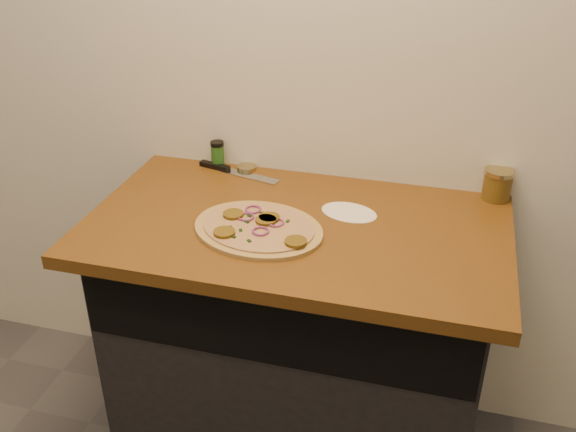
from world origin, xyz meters
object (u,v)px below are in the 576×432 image
(salsa_jar, at_px, (498,184))
(spice_shaker, at_px, (218,154))
(pizza, at_px, (258,228))
(chefs_knife, at_px, (231,171))

(salsa_jar, relative_size, spice_shaker, 1.09)
(pizza, relative_size, chefs_knife, 1.50)
(spice_shaker, bearing_deg, salsa_jar, 0.00)
(pizza, xyz_separation_m, spice_shaker, (-0.26, 0.38, 0.04))
(spice_shaker, bearing_deg, chefs_knife, -29.56)
(pizza, relative_size, salsa_jar, 4.58)
(pizza, xyz_separation_m, salsa_jar, (0.64, 0.38, 0.04))
(pizza, distance_m, chefs_knife, 0.40)
(pizza, distance_m, salsa_jar, 0.74)
(pizza, relative_size, spice_shaker, 4.98)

